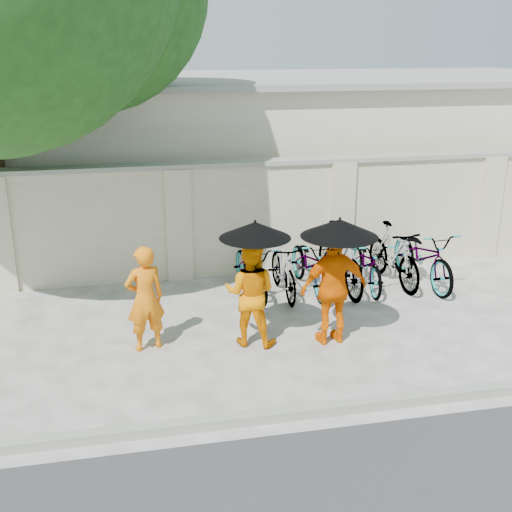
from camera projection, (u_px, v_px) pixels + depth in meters
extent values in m
plane|color=beige|center=(274.00, 350.00, 8.93)|extent=(80.00, 80.00, 0.00)
cube|color=gray|center=(308.00, 411.00, 7.33)|extent=(40.00, 0.16, 0.12)
cube|color=beige|center=(287.00, 218.00, 11.77)|extent=(20.00, 0.30, 2.00)
cube|color=beige|center=(288.00, 150.00, 15.30)|extent=(14.00, 6.00, 3.20)
imported|color=orange|center=(145.00, 298.00, 8.73)|extent=(0.62, 0.49, 1.50)
imported|color=orange|center=(250.00, 293.00, 8.89)|extent=(0.91, 0.82, 1.52)
cylinder|color=black|center=(255.00, 259.00, 8.66)|extent=(0.02, 0.02, 0.83)
cone|color=black|center=(255.00, 230.00, 8.53)|extent=(0.97, 0.97, 0.22)
imported|color=#F56700|center=(334.00, 288.00, 8.91)|extent=(1.00, 0.48, 1.65)
cylinder|color=black|center=(338.00, 255.00, 8.68)|extent=(0.02, 0.02, 0.78)
cone|color=black|center=(340.00, 228.00, 8.55)|extent=(1.05, 1.05, 0.24)
imported|color=gray|center=(252.00, 268.00, 10.75)|extent=(0.77, 1.80, 0.92)
imported|color=gray|center=(283.00, 269.00, 10.68)|extent=(0.45, 1.59, 0.96)
imported|color=gray|center=(310.00, 264.00, 10.89)|extent=(0.72, 1.86, 0.96)
imported|color=gray|center=(340.00, 258.00, 10.90)|extent=(0.68, 1.94, 1.14)
imported|color=gray|center=(367.00, 263.00, 11.05)|extent=(0.73, 1.73, 0.89)
imported|color=gray|center=(394.00, 255.00, 11.18)|extent=(0.67, 1.81, 1.07)
imported|color=gray|center=(423.00, 256.00, 11.17)|extent=(0.83, 2.01, 1.03)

